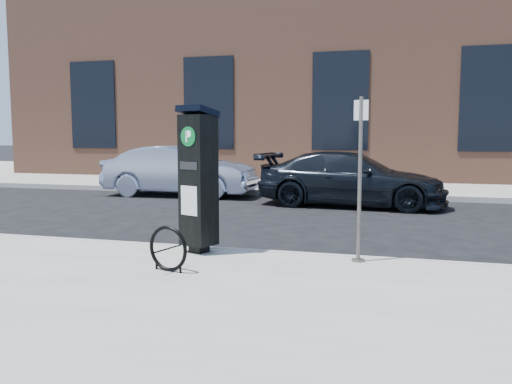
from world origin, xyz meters
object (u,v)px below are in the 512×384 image
(car_silver, at_px, (180,171))
(sign_pole, at_px, (360,181))
(bike_rack, at_px, (168,249))
(car_dark, at_px, (351,179))
(parking_kiosk, at_px, (198,178))

(car_silver, bearing_deg, sign_pole, -143.65)
(car_silver, bearing_deg, bike_rack, -158.93)
(sign_pole, xyz_separation_m, car_dark, (-0.79, 6.71, -0.55))
(sign_pole, bearing_deg, car_dark, 108.61)
(parking_kiosk, distance_m, car_silver, 8.47)
(sign_pole, distance_m, car_silver, 9.64)
(bike_rack, distance_m, car_dark, 8.03)
(bike_rack, xyz_separation_m, car_dark, (1.47, 7.89, 0.26))
(parking_kiosk, bearing_deg, car_silver, 137.08)
(bike_rack, relative_size, car_dark, 0.12)
(parking_kiosk, height_order, bike_rack, parking_kiosk)
(sign_pole, bearing_deg, parking_kiosk, -166.98)
(parking_kiosk, xyz_separation_m, car_dark, (1.51, 6.75, -0.54))
(parking_kiosk, relative_size, car_silver, 0.47)
(parking_kiosk, distance_m, bike_rack, 1.40)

